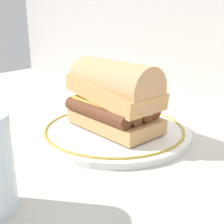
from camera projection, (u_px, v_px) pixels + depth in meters
The scene contains 4 objects.
ground_plane at pixel (114, 134), 0.58m from camera, with size 1.50×1.50×0.00m, color beige.
plate at pixel (112, 130), 0.58m from camera, with size 0.29×0.29×0.01m.
sausage_sandwich at pixel (112, 95), 0.56m from camera, with size 0.20×0.13×0.13m.
butter_knife at pixel (95, 101), 0.79m from camera, with size 0.08×0.14×0.01m.
Camera 1 is at (0.33, -0.43, 0.22)m, focal length 48.20 mm.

